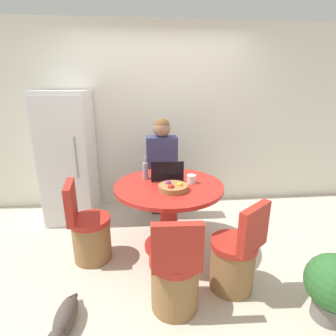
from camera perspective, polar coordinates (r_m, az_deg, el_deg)
name	(u,v)px	position (r m, az deg, el deg)	size (l,w,h in m)	color
ground_plane	(172,257)	(2.97, 0.86, -18.79)	(12.00, 12.00, 0.00)	beige
wall_back	(161,118)	(3.89, -1.44, 10.75)	(7.00, 0.06, 2.60)	silver
refrigerator	(69,157)	(3.70, -20.74, 2.18)	(0.61, 0.71, 1.70)	white
dining_table	(169,204)	(2.85, 0.19, -7.94)	(1.15, 1.15, 0.76)	#B2261E
chair_near_right_corner	(235,260)	(2.51, 14.32, -18.82)	(0.47, 0.48, 0.86)	olive
chair_near_camera	(175,278)	(2.27, 1.56, -22.82)	(0.41, 0.41, 0.86)	olive
chair_left_side	(89,234)	(2.91, -16.76, -13.55)	(0.43, 0.42, 0.86)	olive
person_seated	(162,163)	(3.51, -1.41, 1.15)	(0.40, 0.37, 1.37)	#2D2D38
laptop	(167,175)	(2.88, -0.24, -1.64)	(0.35, 0.22, 0.23)	#232328
fruit_bowl	(173,187)	(2.60, 1.11, -4.23)	(0.29, 0.29, 0.09)	olive
coffee_cup	(191,179)	(2.80, 5.12, -2.41)	(0.10, 0.10, 0.09)	white
bottle	(145,170)	(2.91, -4.97, -0.48)	(0.06, 0.06, 0.25)	#9999A3
cat	(65,318)	(2.40, -21.48, -28.10)	(0.17, 0.51, 0.17)	#473D38
potted_plant	(334,285)	(2.52, 32.39, -20.74)	(0.43, 0.43, 0.55)	slate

